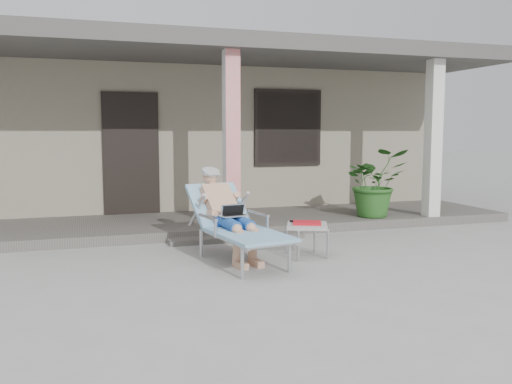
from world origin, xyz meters
name	(u,v)px	position (x,y,z in m)	size (l,w,h in m)	color
ground	(282,272)	(0.00, 0.00, 0.00)	(60.00, 60.00, 0.00)	#9E9E99
house	(180,128)	(0.00, 6.50, 1.67)	(10.40, 5.40, 3.30)	#9F947E
porch_deck	(218,223)	(0.00, 3.00, 0.07)	(10.00, 2.00, 0.15)	#605B56
porch_overhang	(218,55)	(0.00, 2.95, 2.79)	(10.00, 2.30, 2.85)	silver
porch_step	(237,238)	(0.00, 1.85, 0.04)	(2.00, 0.30, 0.07)	#605B56
lounger	(232,201)	(-0.38, 0.77, 0.73)	(0.99, 1.90, 1.19)	#B7B7BC
side_table	(307,227)	(0.56, 0.61, 0.38)	(0.65, 0.65, 0.45)	#A5A4A0
potted_palm	(375,182)	(2.57, 2.40, 0.73)	(1.04, 0.90, 1.15)	#26591E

